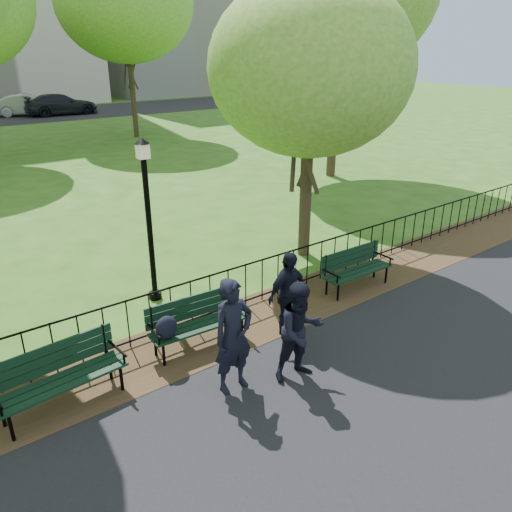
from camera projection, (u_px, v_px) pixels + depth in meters
ground at (270, 374)px, 7.70m from camera, size 120.00×120.00×0.00m
dirt_strip at (217, 333)px, 8.80m from camera, size 60.00×1.60×0.01m
iron_fence at (201, 298)px, 8.98m from camera, size 24.06×0.06×1.00m
park_bench_main at (185, 321)px, 8.07m from camera, size 1.70×0.62×0.95m
park_bench_left_a at (58, 370)px, 6.84m from camera, size 1.80×0.69×1.00m
park_bench_right_a at (355, 264)px, 10.28m from camera, size 1.64×0.55×0.92m
lamppost at (148, 216)px, 9.35m from camera, size 0.29×0.29×3.19m
tree_near_e at (311, 69)px, 10.54m from camera, size 4.39×4.39×6.12m
tree_far_e at (125, 2)px, 25.34m from camera, size 6.98×6.98×9.73m
person_left at (233, 336)px, 7.07m from camera, size 0.64×0.43×1.75m
person_mid at (301, 331)px, 7.36m from camera, size 0.82×0.52×1.57m
person_right at (288, 294)px, 8.49m from camera, size 0.94×0.47×1.53m
sedan_silver at (28, 105)px, 36.19m from camera, size 4.91×2.76×1.53m
sedan_dark at (61, 104)px, 36.59m from camera, size 5.16×2.16×1.49m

